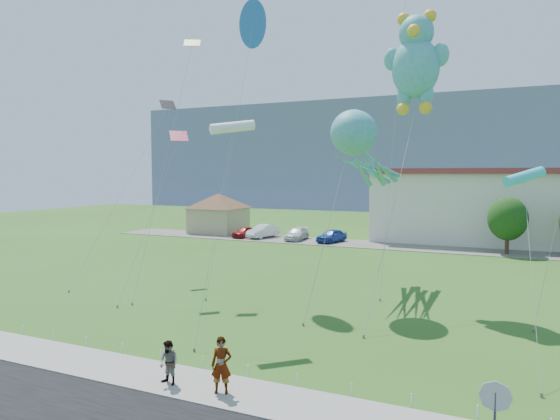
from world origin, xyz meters
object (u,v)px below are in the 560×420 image
at_px(parked_car_red, 244,232).
at_px(parked_car_silver, 263,231).
at_px(stop_sign, 495,405).
at_px(pavilion, 219,209).
at_px(pedestrian_left, 221,365).
at_px(pedestrian_right, 169,363).
at_px(parked_car_white, 297,234).
at_px(octopus_kite, 360,148).
at_px(teddy_bear_kite, 416,60).
at_px(parked_car_blue, 332,236).

distance_m(parked_car_red, parked_car_silver, 2.33).
bearing_deg(stop_sign, pavilion, 128.44).
bearing_deg(parked_car_silver, pavilion, 174.97).
bearing_deg(pedestrian_left, pedestrian_right, 164.24).
height_order(parked_car_white, octopus_kite, octopus_kite).
relative_size(stop_sign, octopus_kite, 0.20).
bearing_deg(pedestrian_right, parked_car_white, 115.65).
bearing_deg(octopus_kite, pedestrian_left, -92.36).
bearing_deg(parked_car_white, teddy_bear_kite, -56.25).
relative_size(pavilion, teddy_bear_kite, 0.53).
distance_m(pavilion, pedestrian_left, 48.01).
distance_m(stop_sign, octopus_kite, 19.78).
bearing_deg(parked_car_silver, teddy_bear_kite, -31.84).
distance_m(parked_car_red, teddy_bear_kite, 33.79).
relative_size(pedestrian_right, parked_car_blue, 0.37).
bearing_deg(parked_car_blue, pavilion, -174.68).
relative_size(pedestrian_right, parked_car_red, 0.43).
bearing_deg(parked_car_silver, pedestrian_right, -54.80).
relative_size(parked_car_white, teddy_bear_kite, 0.27).
distance_m(stop_sign, parked_car_blue, 42.66).
bearing_deg(parked_car_blue, pedestrian_left, -61.12).
bearing_deg(stop_sign, teddy_bear_kite, 105.43).
height_order(parked_car_blue, octopus_kite, octopus_kite).
bearing_deg(parked_car_red, parked_car_blue, 5.37).
height_order(pavilion, pedestrian_right, pavilion).
relative_size(pedestrian_right, parked_car_silver, 0.34).
height_order(pedestrian_right, parked_car_silver, pedestrian_right).
xyz_separation_m(pavilion, parked_car_blue, (16.37, -3.15, -2.24)).
bearing_deg(parked_car_white, pedestrian_right, -78.56).
bearing_deg(stop_sign, parked_car_silver, 123.09).
bearing_deg(pedestrian_right, teddy_bear_kite, 82.06).
bearing_deg(stop_sign, pedestrian_right, 174.52).
height_order(pedestrian_left, octopus_kite, octopus_kite).
height_order(parked_car_white, teddy_bear_kite, teddy_bear_kite).
bearing_deg(pedestrian_right, parked_car_red, 124.60).
distance_m(pedestrian_left, parked_car_red, 42.46).
xyz_separation_m(parked_car_silver, parked_car_blue, (8.65, -0.52, -0.04)).
height_order(pedestrian_left, parked_car_red, pedestrian_left).
distance_m(stop_sign, pedestrian_left, 8.74).
bearing_deg(parked_car_white, parked_car_red, 179.14).
xyz_separation_m(pedestrian_left, parked_car_white, (-12.78, 38.14, -0.34)).
relative_size(pedestrian_left, teddy_bear_kite, 0.11).
relative_size(pedestrian_right, teddy_bear_kite, 0.09).
relative_size(stop_sign, parked_car_silver, 0.54).
bearing_deg(parked_car_blue, stop_sign, -50.11).
bearing_deg(pedestrian_right, parked_car_blue, 109.65).
height_order(parked_car_red, parked_car_white, parked_car_white).
xyz_separation_m(stop_sign, parked_car_red, (-28.02, 38.95, -1.18)).
relative_size(pedestrian_left, parked_car_blue, 0.46).
bearing_deg(parked_car_white, stop_sign, -65.62).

